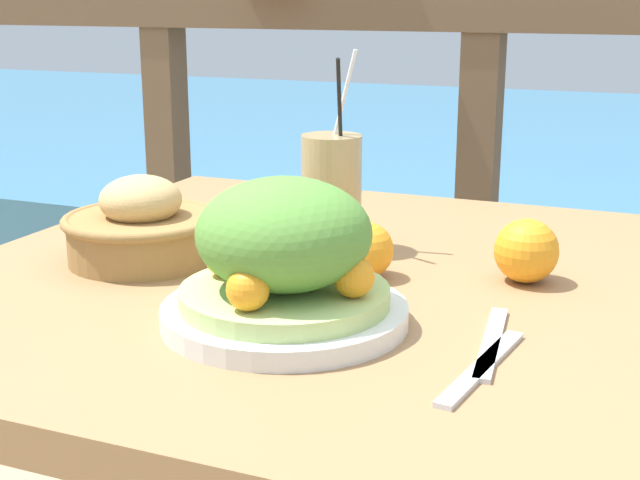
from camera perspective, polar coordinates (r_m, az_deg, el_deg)
name	(u,v)px	position (r m, az deg, el deg)	size (l,w,h in m)	color
patio_table	(338,357)	(1.07, 1.19, -7.52)	(0.90, 0.88, 0.72)	#997047
railing_fence	(478,163)	(1.71, 10.10, 4.87)	(2.80, 0.08, 1.06)	brown
sea_backdrop	(596,183)	(4.24, 17.26, 3.49)	(12.00, 4.00, 0.41)	teal
salad_plate	(284,262)	(0.87, -2.30, -1.43)	(0.24, 0.24, 0.15)	silver
drink_glass	(331,192)	(1.12, 0.74, 3.09)	(0.08, 0.08, 0.25)	tan
bread_basket	(142,227)	(1.10, -11.31, 0.79)	(0.19, 0.19, 0.11)	olive
fork	(491,342)	(0.85, 10.91, -6.45)	(0.04, 0.18, 0.00)	silver
knife	(482,367)	(0.79, 10.34, -8.00)	(0.04, 0.18, 0.00)	silver
orange_near_basket	(526,251)	(1.03, 13.07, -0.68)	(0.07, 0.07, 0.07)	orange
orange_near_glass	(365,250)	(1.02, 2.92, -0.66)	(0.07, 0.07, 0.07)	orange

